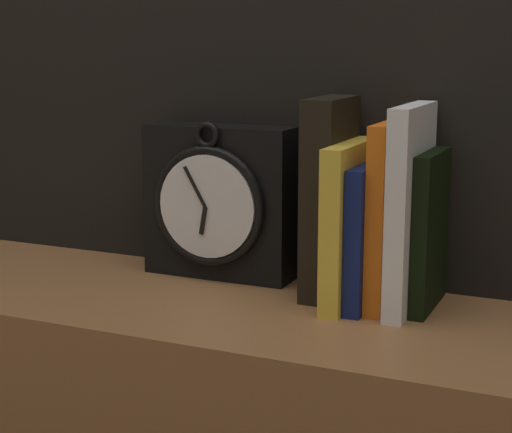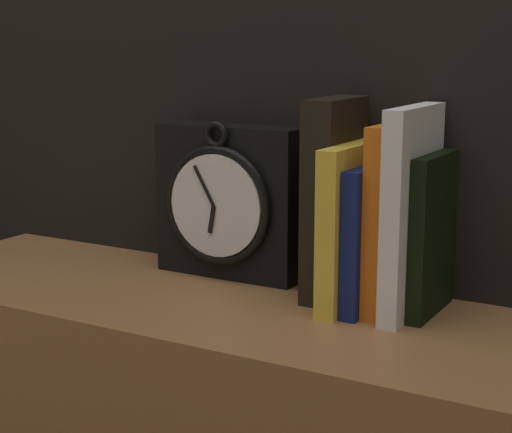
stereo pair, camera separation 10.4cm
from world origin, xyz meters
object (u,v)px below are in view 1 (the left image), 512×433
clock (218,202)px  book_slot0_black (329,198)px  book_slot2_navy (369,234)px  book_slot5_black (430,231)px  book_slot1_yellow (349,224)px  book_slot3_orange (389,215)px  book_slot4_white (410,209)px

clock → book_slot0_black: size_ratio=0.86×
book_slot2_navy → book_slot5_black: book_slot5_black is taller
clock → book_slot0_black: book_slot0_black is taller
book_slot1_yellow → book_slot3_orange: 0.05m
book_slot0_black → book_slot4_white: (0.11, -0.02, -0.00)m
book_slot2_navy → book_slot0_black: bearing=166.0°
clock → book_slot0_black: (0.17, -0.02, 0.02)m
clock → book_slot2_navy: (0.23, -0.04, -0.02)m
book_slot3_orange → book_slot4_white: (0.03, -0.01, 0.01)m
book_slot3_orange → book_slot2_navy: bearing=-164.9°
book_slot2_navy → clock: bearing=171.2°
book_slot3_orange → book_slot0_black: bearing=173.9°
book_slot4_white → book_slot3_orange: bearing=165.9°
book_slot3_orange → book_slot4_white: book_slot4_white is taller
book_slot2_navy → book_slot5_black: size_ratio=0.91×
clock → book_slot2_navy: bearing=-8.8°
book_slot0_black → book_slot1_yellow: (0.03, -0.02, -0.03)m
book_slot2_navy → book_slot3_orange: (0.02, 0.01, 0.03)m
book_slot3_orange → book_slot1_yellow: bearing=-166.2°
clock → book_slot4_white: size_ratio=0.88×
book_slot1_yellow → book_slot2_navy: 0.03m
book_slot1_yellow → book_slot5_black: (0.10, 0.02, -0.00)m
book_slot1_yellow → book_slot4_white: book_slot4_white is taller
book_slot0_black → book_slot5_black: (0.13, -0.00, -0.03)m
book_slot0_black → book_slot3_orange: size_ratio=1.12×
book_slot4_white → book_slot2_navy: bearing=178.7°
book_slot5_black → clock: bearing=175.6°
book_slot5_black → book_slot4_white: bearing=-150.1°
clock → book_slot2_navy: size_ratio=1.24×
book_slot0_black → book_slot5_black: bearing=-1.1°
book_slot1_yellow → book_slot5_black: bearing=10.2°
book_slot0_black → book_slot5_black: size_ratio=1.31×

